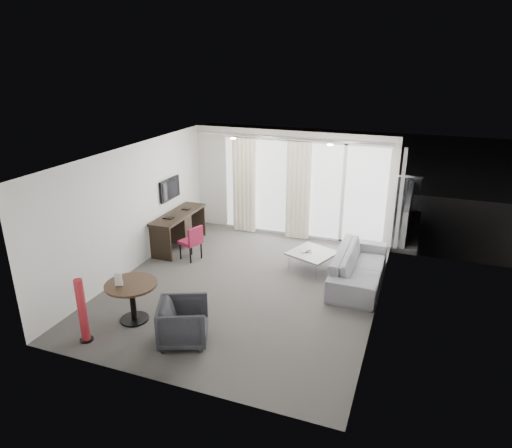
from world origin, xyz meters
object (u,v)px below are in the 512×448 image
(rattan_chair_b, at_px, (361,207))
(rattan_chair_a, at_px, (345,208))
(sofa, at_px, (359,266))
(desk_chair, at_px, (190,242))
(round_table, at_px, (133,302))
(tub_armchair, at_px, (183,322))
(red_lamp, at_px, (82,311))
(desk, at_px, (179,230))
(coffee_table, at_px, (312,260))

(rattan_chair_b, bearing_deg, rattan_chair_a, 169.35)
(sofa, bearing_deg, desk_chair, 93.37)
(desk_chair, relative_size, rattan_chair_b, 0.91)
(round_table, distance_m, rattan_chair_b, 6.92)
(tub_armchair, relative_size, sofa, 0.34)
(sofa, relative_size, rattan_chair_b, 2.61)
(rattan_chair_a, bearing_deg, red_lamp, -98.85)
(desk, distance_m, rattan_chair_a, 4.59)
(desk, bearing_deg, rattan_chair_b, 40.46)
(round_table, xyz_separation_m, coffee_table, (2.36, 3.02, -0.16))
(round_table, height_order, rattan_chair_b, rattan_chair_b)
(coffee_table, bearing_deg, desk_chair, -170.32)
(coffee_table, height_order, rattan_chair_a, rattan_chair_a)
(round_table, distance_m, tub_armchair, 1.14)
(round_table, distance_m, red_lamp, 0.88)
(red_lamp, xyz_separation_m, rattan_chair_a, (2.85, 7.02, -0.16))
(sofa, xyz_separation_m, rattan_chair_b, (-0.50, 3.51, 0.10))
(desk_chair, height_order, round_table, desk_chair)
(red_lamp, distance_m, rattan_chair_b, 7.78)
(tub_armchair, bearing_deg, round_table, 54.02)
(red_lamp, xyz_separation_m, sofa, (3.74, 3.56, -0.21))
(desk, distance_m, sofa, 4.25)
(sofa, relative_size, rattan_chair_a, 3.02)
(desk, bearing_deg, desk_chair, -42.54)
(round_table, xyz_separation_m, sofa, (3.37, 2.78, -0.02))
(desk, height_order, round_table, desk)
(rattan_chair_b, bearing_deg, round_table, -131.80)
(desk_chair, distance_m, round_table, 2.58)
(desk_chair, height_order, rattan_chair_b, rattan_chair_b)
(desk_chair, relative_size, coffee_table, 0.94)
(tub_armchair, xyz_separation_m, rattan_chair_a, (1.38, 6.49, 0.03))
(coffee_table, xyz_separation_m, sofa, (1.01, -0.24, 0.14))
(desk_chair, distance_m, rattan_chair_a, 4.60)
(desk_chair, relative_size, round_table, 0.91)
(coffee_table, bearing_deg, round_table, -128.05)
(rattan_chair_a, bearing_deg, round_table, -98.40)
(tub_armchair, relative_size, coffee_table, 0.91)
(desk_chair, bearing_deg, sofa, 22.56)
(round_table, bearing_deg, sofa, 39.53)
(round_table, distance_m, rattan_chair_a, 6.72)
(coffee_table, bearing_deg, sofa, -13.13)
(coffee_table, relative_size, rattan_chair_a, 1.12)
(desk_chair, bearing_deg, red_lamp, -72.39)
(red_lamp, bearing_deg, coffee_table, 54.21)
(tub_armchair, bearing_deg, rattan_chair_a, -35.37)
(tub_armchair, bearing_deg, rattan_chair_b, -38.55)
(desk_chair, xyz_separation_m, tub_armchair, (1.39, -2.81, -0.05))
(desk, relative_size, rattan_chair_b, 2.01)
(tub_armchair, bearing_deg, coffee_table, -44.43)
(tub_armchair, bearing_deg, desk, 7.06)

